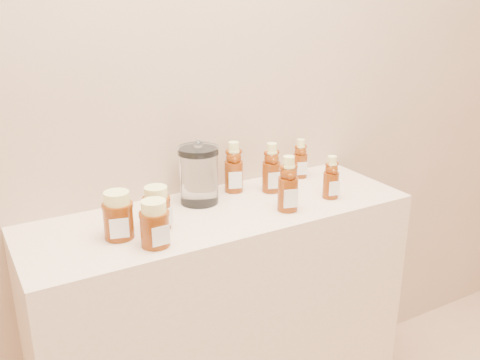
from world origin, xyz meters
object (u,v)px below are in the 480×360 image
bear_bottle_back_left (234,164)px  glass_canister (199,173)px  honey_jar_left (118,215)px  bear_bottle_front_left (288,180)px  display_table (223,335)px

bear_bottle_back_left → glass_canister: bearing=-147.9°
bear_bottle_back_left → honey_jar_left: bear_bottle_back_left is taller
bear_bottle_back_left → honey_jar_left: 0.47m
honey_jar_left → bear_bottle_back_left: bearing=34.5°
bear_bottle_back_left → honey_jar_left: (-0.44, -0.15, -0.03)m
bear_bottle_front_left → display_table: bearing=168.8°
glass_canister → bear_bottle_front_left: bearing=-43.0°
honey_jar_left → glass_canister: 0.33m
bear_bottle_front_left → glass_canister: (-0.21, 0.19, 0.00)m
honey_jar_left → glass_canister: size_ratio=0.67×
display_table → glass_canister: bearing=105.9°
glass_canister → bear_bottle_back_left: bearing=12.6°
bear_bottle_front_left → bear_bottle_back_left: bearing=122.9°
bear_bottle_front_left → honey_jar_left: size_ratio=1.47×
honey_jar_left → bear_bottle_front_left: bearing=7.4°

